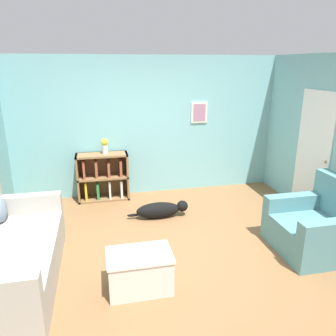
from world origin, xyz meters
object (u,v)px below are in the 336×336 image
at_px(couch, 7,258).
at_px(dog, 161,210).
at_px(vase, 105,145).
at_px(recliner_chair, 318,227).
at_px(coffee_table, 140,270).
at_px(bookshelf, 103,177).

relative_size(couch, dog, 2.03).
bearing_deg(dog, couch, -147.21).
height_order(couch, vase, vase).
bearing_deg(recliner_chair, dog, 143.46).
relative_size(coffee_table, vase, 2.52).
xyz_separation_m(coffee_table, dog, (0.58, 1.72, -0.10)).
bearing_deg(bookshelf, coffee_table, -83.22).
relative_size(couch, coffee_table, 2.87).
height_order(coffee_table, dog, coffee_table).
bearing_deg(coffee_table, recliner_chair, 7.42).
bearing_deg(couch, dog, 32.79).
xyz_separation_m(bookshelf, dog, (0.90, -1.02, -0.29)).
distance_m(recliner_chair, dog, 2.36).
distance_m(bookshelf, dog, 1.39).
distance_m(recliner_chair, coffee_table, 2.49).
xyz_separation_m(couch, coffee_table, (1.46, -0.41, -0.09)).
distance_m(bookshelf, coffee_table, 2.77).
relative_size(bookshelf, coffee_table, 1.29).
distance_m(dog, vase, 1.58).
bearing_deg(recliner_chair, couch, 178.70).
bearing_deg(couch, bookshelf, 64.08).
height_order(couch, dog, couch).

